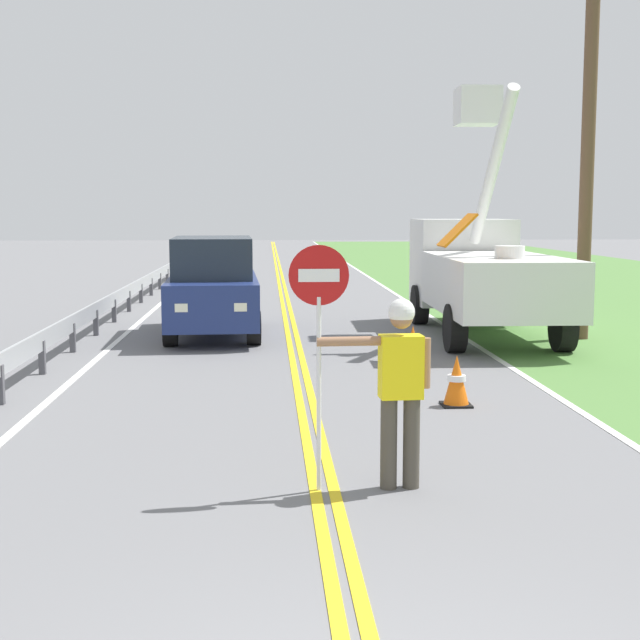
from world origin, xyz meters
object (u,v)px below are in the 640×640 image
stop_sign_paddle (319,312)px  traffic_cone_lead (456,382)px  utility_pole_near (589,129)px  traffic_cone_mid (413,347)px  utility_bucket_truck (480,269)px  oncoming_suv_nearest (213,286)px  flagger_worker (400,381)px

stop_sign_paddle → traffic_cone_lead: size_ratio=3.33×
utility_pole_near → traffic_cone_mid: 6.43m
utility_bucket_truck → traffic_cone_lead: size_ratio=9.78×
oncoming_suv_nearest → traffic_cone_mid: 5.45m
utility_pole_near → traffic_cone_mid: size_ratio=11.76×
stop_sign_paddle → flagger_worker: bearing=3.2°
stop_sign_paddle → traffic_cone_mid: (2.01, 6.74, -1.37)m
oncoming_suv_nearest → traffic_cone_lead: size_ratio=6.67×
utility_bucket_truck → utility_pole_near: 3.60m
utility_pole_near → traffic_cone_mid: bearing=-143.1°
stop_sign_paddle → utility_pole_near: size_ratio=0.28×
stop_sign_paddle → traffic_cone_mid: bearing=73.4°
utility_bucket_truck → utility_pole_near: utility_pole_near is taller
oncoming_suv_nearest → traffic_cone_lead: bearing=-62.5°
traffic_cone_mid → flagger_worker: bearing=-100.5°
stop_sign_paddle → utility_pole_near: 11.80m
stop_sign_paddle → traffic_cone_lead: stop_sign_paddle is taller
flagger_worker → utility_bucket_truck: size_ratio=0.27×
oncoming_suv_nearest → traffic_cone_lead: oncoming_suv_nearest is taller
flagger_worker → stop_sign_paddle: size_ratio=0.78×
traffic_cone_lead → traffic_cone_mid: 3.16m
stop_sign_paddle → traffic_cone_mid: 7.17m
flagger_worker → traffic_cone_lead: (1.32, 3.55, -0.71)m
oncoming_suv_nearest → utility_pole_near: (7.69, -0.95, 3.24)m
stop_sign_paddle → oncoming_suv_nearest: stop_sign_paddle is taller
flagger_worker → stop_sign_paddle: (-0.77, -0.04, 0.66)m
flagger_worker → stop_sign_paddle: 1.02m
stop_sign_paddle → utility_pole_near: utility_pole_near is taller
utility_pole_near → traffic_cone_lead: bearing=-122.7°
oncoming_suv_nearest → traffic_cone_mid: (3.64, -3.99, -0.72)m
oncoming_suv_nearest → utility_bucket_truck: bearing=-0.3°
flagger_worker → oncoming_suv_nearest: oncoming_suv_nearest is taller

